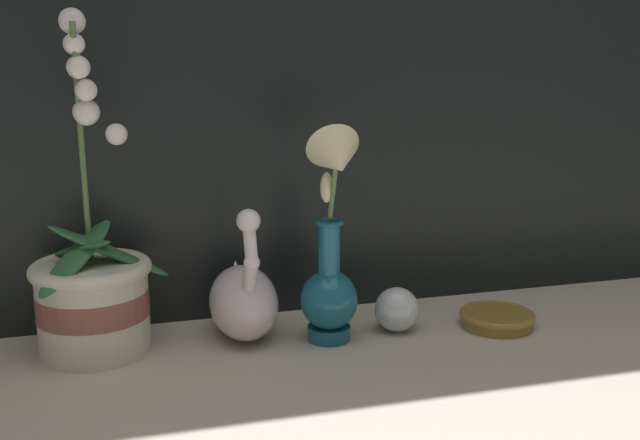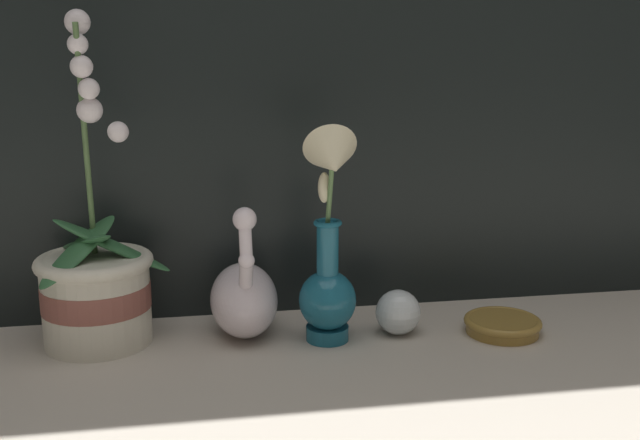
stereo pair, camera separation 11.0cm
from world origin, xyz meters
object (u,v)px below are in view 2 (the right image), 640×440
(blue_vase, at_px, (329,260))
(amber_dish, at_px, (503,324))
(swan_figurine, at_px, (244,295))
(orchid_potted_plant, at_px, (96,284))
(glass_sphere, at_px, (398,312))

(blue_vase, distance_m, amber_dish, 0.29)
(swan_figurine, xyz_separation_m, amber_dish, (0.39, -0.06, -0.05))
(swan_figurine, relative_size, amber_dish, 1.78)
(orchid_potted_plant, bearing_deg, amber_dish, -6.29)
(swan_figurine, distance_m, glass_sphere, 0.24)
(blue_vase, height_order, amber_dish, blue_vase)
(blue_vase, relative_size, amber_dish, 2.77)
(orchid_potted_plant, xyz_separation_m, blue_vase, (0.33, -0.06, 0.04))
(swan_figurine, xyz_separation_m, blue_vase, (0.12, -0.06, 0.07))
(orchid_potted_plant, height_order, amber_dish, orchid_potted_plant)
(orchid_potted_plant, relative_size, blue_vase, 1.47)
(swan_figurine, height_order, amber_dish, swan_figurine)
(swan_figurine, distance_m, blue_vase, 0.15)
(swan_figurine, bearing_deg, amber_dish, -9.46)
(swan_figurine, relative_size, glass_sphere, 3.05)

